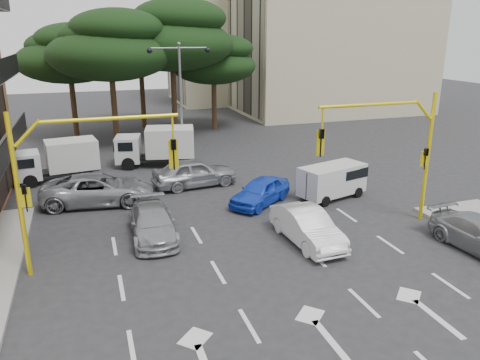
# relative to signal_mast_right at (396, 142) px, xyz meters

# --- Properties ---
(ground) EXTENTS (120.00, 120.00, 0.00)m
(ground) POSITION_rel_signal_mast_right_xyz_m (-6.80, -1.99, -3.88)
(ground) COLOR #28282B
(ground) RESTS_ON ground
(median_strip) EXTENTS (1.40, 6.00, 0.15)m
(median_strip) POSITION_rel_signal_mast_right_xyz_m (-6.80, 14.01, -3.81)
(median_strip) COLOR gray
(median_strip) RESTS_ON ground
(apartment_beige_near) EXTENTS (20.20, 12.15, 18.70)m
(apartment_beige_near) POSITION_rel_signal_mast_right_xyz_m (13.15, 30.01, 5.47)
(apartment_beige_near) COLOR #B4AD87
(apartment_beige_near) RESTS_ON ground
(apartment_beige_far) EXTENTS (16.20, 12.15, 16.70)m
(apartment_beige_far) POSITION_rel_signal_mast_right_xyz_m (6.15, 42.01, 4.47)
(apartment_beige_far) COLOR #B4AD87
(apartment_beige_far) RESTS_ON ground
(pine_left_near) EXTENTS (9.15, 9.15, 10.23)m
(pine_left_near) POSITION_rel_signal_mast_right_xyz_m (-10.75, 19.96, 3.72)
(pine_left_near) COLOR #382616
(pine_left_near) RESTS_ON ground
(pine_center) EXTENTS (9.98, 9.98, 11.16)m
(pine_center) POSITION_rel_signal_mast_right_xyz_m (-5.75, 21.96, 4.41)
(pine_center) COLOR #382616
(pine_center) RESTS_ON ground
(pine_left_far) EXTENTS (8.32, 8.32, 9.30)m
(pine_left_far) POSITION_rel_signal_mast_right_xyz_m (-13.75, 23.96, 3.03)
(pine_left_far) COLOR #382616
(pine_left_far) RESTS_ON ground
(pine_right) EXTENTS (7.49, 7.49, 8.37)m
(pine_right) POSITION_rel_signal_mast_right_xyz_m (-1.75, 23.96, 2.33)
(pine_right) COLOR #382616
(pine_right) RESTS_ON ground
(pine_back) EXTENTS (9.15, 9.15, 10.23)m
(pine_back) POSITION_rel_signal_mast_right_xyz_m (-7.75, 26.96, 3.72)
(pine_back) COLOR #382616
(pine_back) RESTS_ON ground
(signal_mast_right) EXTENTS (5.79, 0.37, 6.00)m
(signal_mast_right) POSITION_rel_signal_mast_right_xyz_m (0.00, 0.00, 0.00)
(signal_mast_right) COLOR yellow
(signal_mast_right) RESTS_ON ground
(signal_mast_left) EXTENTS (5.79, 0.37, 6.00)m
(signal_mast_left) POSITION_rel_signal_mast_right_xyz_m (-13.61, 0.00, 0.00)
(signal_mast_left) COLOR yellow
(signal_mast_left) RESTS_ON ground
(street_lamp_center) EXTENTS (4.16, 0.36, 7.77)m
(street_lamp_center) POSITION_rel_signal_mast_right_xyz_m (-6.80, 14.01, 1.54)
(street_lamp_center) COLOR slate
(street_lamp_center) RESTS_ON median_strip
(car_white_hatch) EXTENTS (1.76, 4.44, 1.44)m
(car_white_hatch) POSITION_rel_signal_mast_right_xyz_m (-4.53, -0.66, -3.17)
(car_white_hatch) COLOR silver
(car_white_hatch) RESTS_ON ground
(car_blue_compact) EXTENTS (4.16, 3.72, 1.37)m
(car_blue_compact) POSITION_rel_signal_mast_right_xyz_m (-4.75, 4.32, -3.20)
(car_blue_compact) COLOR blue
(car_blue_compact) RESTS_ON ground
(car_silver_wagon) EXTENTS (2.02, 4.61, 1.32)m
(car_silver_wagon) POSITION_rel_signal_mast_right_xyz_m (-10.62, 1.91, -3.22)
(car_silver_wagon) COLOR #999BA0
(car_silver_wagon) RESTS_ON ground
(car_silver_cross_a) EXTENTS (5.91, 3.32, 1.56)m
(car_silver_cross_a) POSITION_rel_signal_mast_right_xyz_m (-12.68, 6.99, -3.10)
(car_silver_cross_a) COLOR #9C9EA4
(car_silver_cross_a) RESTS_ON ground
(car_silver_cross_b) EXTENTS (5.00, 2.45, 1.64)m
(car_silver_cross_b) POSITION_rel_signal_mast_right_xyz_m (-7.30, 8.27, -3.06)
(car_silver_cross_b) COLOR #9CA0A4
(car_silver_cross_b) RESTS_ON ground
(van_white) EXTENTS (3.98, 2.62, 1.83)m
(van_white) POSITION_rel_signal_mast_right_xyz_m (-0.78, 4.01, -2.97)
(van_white) COLOR silver
(van_white) RESTS_ON ground
(box_truck_a) EXTENTS (5.06, 2.71, 2.37)m
(box_truck_a) POSITION_rel_signal_mast_right_xyz_m (-14.81, 12.01, -2.70)
(box_truck_a) COLOR silver
(box_truck_a) RESTS_ON ground
(box_truck_b) EXTENTS (5.51, 3.17, 2.55)m
(box_truck_b) POSITION_rel_signal_mast_right_xyz_m (-8.71, 13.40, -2.61)
(box_truck_b) COLOR silver
(box_truck_b) RESTS_ON ground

